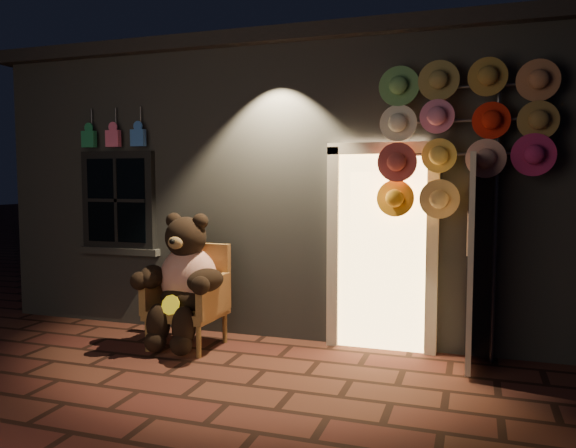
% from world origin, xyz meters
% --- Properties ---
extents(ground, '(60.00, 60.00, 0.00)m').
position_xyz_m(ground, '(0.00, 0.00, 0.00)').
color(ground, '#4F291E').
rests_on(ground, ground).
extents(shop_building, '(7.30, 5.95, 3.51)m').
position_xyz_m(shop_building, '(0.00, 3.99, 1.74)').
color(shop_building, slate).
rests_on(shop_building, ground).
extents(wicker_armchair, '(0.78, 0.71, 1.10)m').
position_xyz_m(wicker_armchair, '(-0.64, 0.95, 0.55)').
color(wicker_armchair, olive).
rests_on(wicker_armchair, ground).
extents(teddy_bear, '(1.03, 0.81, 1.42)m').
position_xyz_m(teddy_bear, '(-0.65, 0.81, 0.73)').
color(teddy_bear, '#B73113').
rests_on(teddy_bear, ground).
extents(hat_rack, '(1.67, 0.22, 2.94)m').
position_xyz_m(hat_rack, '(2.10, 1.28, 2.25)').
color(hat_rack, '#59595E').
rests_on(hat_rack, ground).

